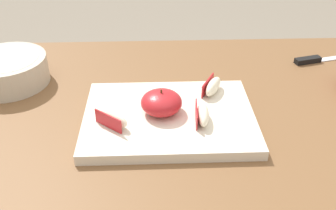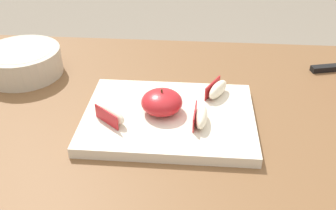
{
  "view_description": "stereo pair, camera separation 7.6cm",
  "coord_description": "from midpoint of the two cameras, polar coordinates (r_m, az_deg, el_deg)",
  "views": [
    {
      "loc": [
        -0.03,
        -0.64,
        1.24
      ],
      "look_at": [
        -0.0,
        -0.01,
        0.82
      ],
      "focal_mm": 41.08,
      "sensor_mm": 36.0,
      "label": 1
    },
    {
      "loc": [
        0.05,
        -0.64,
        1.24
      ],
      "look_at": [
        -0.0,
        -0.01,
        0.82
      ],
      "focal_mm": 41.08,
      "sensor_mm": 36.0,
      "label": 2
    }
  ],
  "objects": [
    {
      "name": "dining_table",
      "position": [
        0.87,
        -2.41,
        -9.18
      ],
      "size": [
        1.12,
        0.8,
        0.78
      ],
      "color": "brown",
      "rests_on": "ground_plane"
    },
    {
      "name": "cutting_board",
      "position": [
        0.78,
        -2.8,
        -1.98
      ],
      "size": [
        0.34,
        0.25,
        0.02
      ],
      "color": "beige",
      "rests_on": "dining_table"
    },
    {
      "name": "apple_half_skin_up",
      "position": [
        0.76,
        -3.83,
        0.28
      ],
      "size": [
        0.08,
        0.08,
        0.05
      ],
      "color": "#B21E23",
      "rests_on": "cutting_board"
    },
    {
      "name": "apple_wedge_near_knife",
      "position": [
        0.83,
        4.06,
        2.69
      ],
      "size": [
        0.05,
        0.07,
        0.03
      ],
      "color": "#F4EACC",
      "rests_on": "cutting_board"
    },
    {
      "name": "apple_wedge_back",
      "position": [
        0.74,
        2.21,
        -1.49
      ],
      "size": [
        0.03,
        0.07,
        0.03
      ],
      "color": "#F4EACC",
      "rests_on": "cutting_board"
    },
    {
      "name": "apple_wedge_left",
      "position": [
        0.74,
        -11.16,
        -2.05
      ],
      "size": [
        0.07,
        0.06,
        0.03
      ],
      "color": "#F4EACC",
      "rests_on": "cutting_board"
    },
    {
      "name": "paring_knife",
      "position": [
        1.06,
        18.73,
        6.31
      ],
      "size": [
        0.16,
        0.06,
        0.01
      ],
      "color": "silver",
      "rests_on": "dining_table"
    },
    {
      "name": "ceramic_fruit_bowl",
      "position": [
        0.99,
        -24.81,
        4.7
      ],
      "size": [
        0.19,
        0.19,
        0.07
      ],
      "color": "#BCB29E",
      "rests_on": "dining_table"
    }
  ]
}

